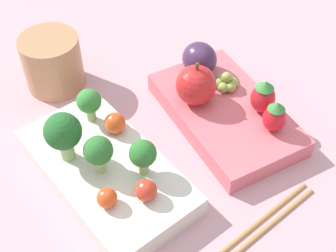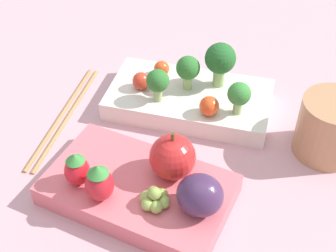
{
  "view_description": "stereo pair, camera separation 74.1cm",
  "coord_description": "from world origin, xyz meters",
  "px_view_note": "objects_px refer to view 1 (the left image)",
  "views": [
    {
      "loc": [
        -0.3,
        0.21,
        0.43
      ],
      "look_at": [
        0.0,
        -0.0,
        0.04
      ],
      "focal_mm": 50.0,
      "sensor_mm": 36.0,
      "label": 1
    },
    {
      "loc": [
        0.14,
        -0.39,
        0.4
      ],
      "look_at": [
        0.0,
        -0.0,
        0.04
      ],
      "focal_mm": 50.0,
      "sensor_mm": 36.0,
      "label": 2
    }
  ],
  "objects_px": {
    "broccoli_floret_1": "(89,102)",
    "drinking_cup": "(53,62)",
    "cherry_tomato_1": "(115,123)",
    "strawberry_1": "(263,96)",
    "broccoli_floret_3": "(143,155)",
    "apple": "(196,85)",
    "strawberry_0": "(275,117)",
    "bento_box_fruit": "(223,112)",
    "broccoli_floret_2": "(63,133)",
    "bento_box_savoury": "(106,171)",
    "chopsticks_pair": "(243,241)",
    "cherry_tomato_0": "(107,198)",
    "broccoli_floret_0": "(99,152)",
    "grape_cluster": "(226,82)",
    "cherry_tomato_2": "(146,190)",
    "plum": "(199,59)"
  },
  "relations": [
    {
      "from": "strawberry_0",
      "to": "strawberry_1",
      "type": "xyz_separation_m",
      "value": [
        0.03,
        -0.01,
        0.0
      ]
    },
    {
      "from": "cherry_tomato_1",
      "to": "strawberry_0",
      "type": "xyz_separation_m",
      "value": [
        -0.1,
        -0.15,
        0.01
      ]
    },
    {
      "from": "cherry_tomato_2",
      "to": "apple",
      "type": "distance_m",
      "value": 0.16
    },
    {
      "from": "broccoli_floret_3",
      "to": "cherry_tomato_0",
      "type": "height_order",
      "value": "broccoli_floret_3"
    },
    {
      "from": "cherry_tomato_1",
      "to": "strawberry_1",
      "type": "height_order",
      "value": "strawberry_1"
    },
    {
      "from": "broccoli_floret_3",
      "to": "strawberry_0",
      "type": "bearing_deg",
      "value": -101.17
    },
    {
      "from": "cherry_tomato_0",
      "to": "drinking_cup",
      "type": "bearing_deg",
      "value": -11.71
    },
    {
      "from": "broccoli_floret_2",
      "to": "cherry_tomato_1",
      "type": "distance_m",
      "value": 0.07
    },
    {
      "from": "cherry_tomato_1",
      "to": "strawberry_1",
      "type": "xyz_separation_m",
      "value": [
        -0.07,
        -0.16,
        0.01
      ]
    },
    {
      "from": "bento_box_savoury",
      "to": "broccoli_floret_3",
      "type": "relative_size",
      "value": 4.91
    },
    {
      "from": "broccoli_floret_0",
      "to": "bento_box_savoury",
      "type": "bearing_deg",
      "value": -50.73
    },
    {
      "from": "broccoli_floret_3",
      "to": "plum",
      "type": "height_order",
      "value": "broccoli_floret_3"
    },
    {
      "from": "drinking_cup",
      "to": "broccoli_floret_1",
      "type": "bearing_deg",
      "value": 178.51
    },
    {
      "from": "bento_box_fruit",
      "to": "chopsticks_pair",
      "type": "distance_m",
      "value": 0.18
    },
    {
      "from": "cherry_tomato_0",
      "to": "chopsticks_pair",
      "type": "relative_size",
      "value": 0.1
    },
    {
      "from": "broccoli_floret_0",
      "to": "grape_cluster",
      "type": "xyz_separation_m",
      "value": [
        0.03,
        -0.2,
        -0.02
      ]
    },
    {
      "from": "broccoli_floret_0",
      "to": "strawberry_0",
      "type": "distance_m",
      "value": 0.2
    },
    {
      "from": "chopsticks_pair",
      "to": "strawberry_1",
      "type": "bearing_deg",
      "value": -47.31
    },
    {
      "from": "grape_cluster",
      "to": "strawberry_1",
      "type": "bearing_deg",
      "value": -170.43
    },
    {
      "from": "strawberry_0",
      "to": "grape_cluster",
      "type": "distance_m",
      "value": 0.09
    },
    {
      "from": "plum",
      "to": "bento_box_savoury",
      "type": "bearing_deg",
      "value": 110.3
    },
    {
      "from": "broccoli_floret_3",
      "to": "strawberry_0",
      "type": "relative_size",
      "value": 1.08
    },
    {
      "from": "broccoli_floret_2",
      "to": "plum",
      "type": "relative_size",
      "value": 1.3
    },
    {
      "from": "bento_box_savoury",
      "to": "broccoli_floret_2",
      "type": "relative_size",
      "value": 3.55
    },
    {
      "from": "plum",
      "to": "grape_cluster",
      "type": "distance_m",
      "value": 0.05
    },
    {
      "from": "broccoli_floret_3",
      "to": "drinking_cup",
      "type": "height_order",
      "value": "drinking_cup"
    },
    {
      "from": "bento_box_fruit",
      "to": "broccoli_floret_2",
      "type": "bearing_deg",
      "value": 80.49
    },
    {
      "from": "strawberry_1",
      "to": "chopsticks_pair",
      "type": "relative_size",
      "value": 0.22
    },
    {
      "from": "strawberry_1",
      "to": "drinking_cup",
      "type": "height_order",
      "value": "drinking_cup"
    },
    {
      "from": "bento_box_fruit",
      "to": "cherry_tomato_1",
      "type": "height_order",
      "value": "cherry_tomato_1"
    },
    {
      "from": "broccoli_floret_1",
      "to": "cherry_tomato_1",
      "type": "relative_size",
      "value": 1.77
    },
    {
      "from": "broccoli_floret_3",
      "to": "apple",
      "type": "bearing_deg",
      "value": -62.67
    },
    {
      "from": "apple",
      "to": "chopsticks_pair",
      "type": "relative_size",
      "value": 0.28
    },
    {
      "from": "broccoli_floret_3",
      "to": "strawberry_0",
      "type": "xyz_separation_m",
      "value": [
        -0.03,
        -0.16,
        -0.01
      ]
    },
    {
      "from": "cherry_tomato_2",
      "to": "plum",
      "type": "height_order",
      "value": "plum"
    },
    {
      "from": "bento_box_savoury",
      "to": "broccoli_floret_1",
      "type": "relative_size",
      "value": 4.99
    },
    {
      "from": "broccoli_floret_1",
      "to": "drinking_cup",
      "type": "bearing_deg",
      "value": -1.49
    },
    {
      "from": "broccoli_floret_0",
      "to": "apple",
      "type": "distance_m",
      "value": 0.15
    },
    {
      "from": "broccoli_floret_1",
      "to": "drinking_cup",
      "type": "relative_size",
      "value": 0.57
    },
    {
      "from": "drinking_cup",
      "to": "cherry_tomato_1",
      "type": "bearing_deg",
      "value": -175.57
    },
    {
      "from": "cherry_tomato_1",
      "to": "broccoli_floret_0",
      "type": "bearing_deg",
      "value": 134.79
    },
    {
      "from": "grape_cluster",
      "to": "chopsticks_pair",
      "type": "xyz_separation_m",
      "value": [
        -0.17,
        0.12,
        -0.03
      ]
    },
    {
      "from": "bento_box_fruit",
      "to": "broccoli_floret_0",
      "type": "xyz_separation_m",
      "value": [
        -0.0,
        0.17,
        0.04
      ]
    },
    {
      "from": "cherry_tomato_1",
      "to": "strawberry_1",
      "type": "relative_size",
      "value": 0.55
    },
    {
      "from": "bento_box_savoury",
      "to": "cherry_tomato_0",
      "type": "relative_size",
      "value": 10.35
    },
    {
      "from": "broccoli_floret_1",
      "to": "cherry_tomato_1",
      "type": "height_order",
      "value": "broccoli_floret_1"
    },
    {
      "from": "cherry_tomato_0",
      "to": "broccoli_floret_3",
      "type": "bearing_deg",
      "value": -74.95
    },
    {
      "from": "strawberry_1",
      "to": "broccoli_floret_2",
      "type": "bearing_deg",
      "value": 73.99
    },
    {
      "from": "bento_box_fruit",
      "to": "plum",
      "type": "bearing_deg",
      "value": -10.46
    },
    {
      "from": "bento_box_fruit",
      "to": "cherry_tomato_0",
      "type": "distance_m",
      "value": 0.2
    }
  ]
}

